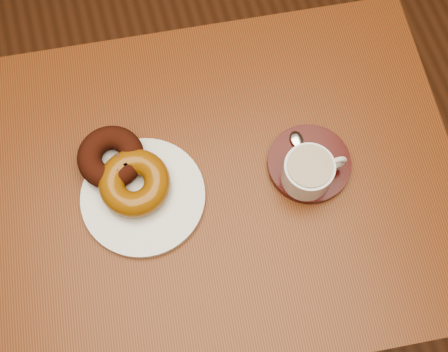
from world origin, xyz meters
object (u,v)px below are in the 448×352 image
object	(u,v)px
saucer	(309,164)
coffee_cup	(309,172)
cafe_table	(214,205)
donut_plate	(143,197)

from	to	relation	value
saucer	coffee_cup	distance (m)	0.05
cafe_table	coffee_cup	distance (m)	0.24
saucer	coffee_cup	xyz separation A→B (m)	(-0.01, -0.03, 0.04)
donut_plate	coffee_cup	world-z (taller)	coffee_cup
coffee_cup	saucer	bearing A→B (deg)	58.54
donut_plate	saucer	size ratio (longest dim) A/B	1.47
donut_plate	saucer	bearing A→B (deg)	-4.25
coffee_cup	cafe_table	bearing A→B (deg)	163.78
donut_plate	saucer	world-z (taller)	saucer
cafe_table	saucer	distance (m)	0.22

